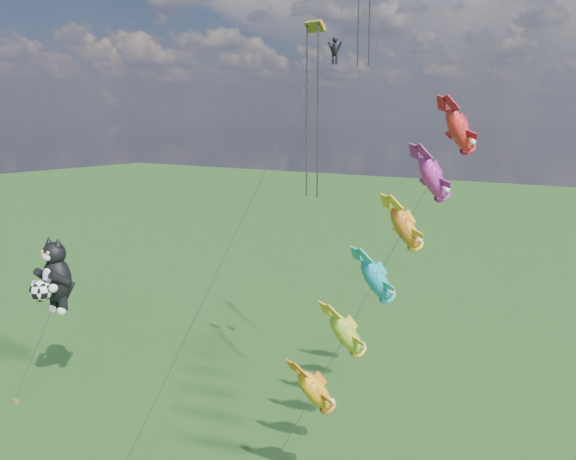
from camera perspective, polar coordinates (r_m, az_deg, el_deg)
The scene contains 4 objects.
ground at distance 41.25m, azimuth -19.97°, elevation -15.67°, with size 300.00×300.00×0.00m, color #10390E.
cat_kite_rig at distance 42.59m, azimuth -20.13°, elevation -3.90°, with size 2.48×4.06×10.15m.
fish_windsock_rig at distance 29.95m, azimuth 9.10°, elevation -2.11°, with size 5.79×14.96×20.02m.
parafoil_rig at distance 33.98m, azimuth 3.65°, elevation 15.91°, with size 4.75×17.18×28.15m.
Camera 1 is at (30.43, -21.63, 17.53)m, focal length 40.00 mm.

